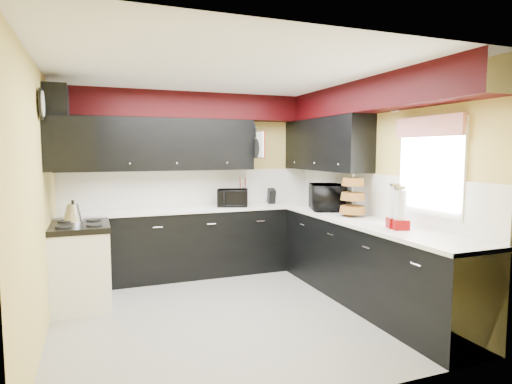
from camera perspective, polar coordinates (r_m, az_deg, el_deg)
ground at (r=4.76m, az=-3.22°, el=-15.61°), size 3.60×3.60×0.00m
wall_back at (r=6.20m, az=-8.34°, el=1.15°), size 3.60×0.06×2.50m
wall_right at (r=5.29m, az=15.62°, el=0.27°), size 0.06×3.60×2.50m
wall_left at (r=4.28m, az=-26.93°, el=-1.30°), size 0.06×3.60×2.50m
ceiling at (r=4.51m, az=-3.40°, el=15.55°), size 3.60×3.60×0.06m
cab_back at (r=6.02m, az=-7.61°, el=-6.66°), size 3.60×0.60×0.90m
cab_right at (r=5.01m, az=14.65°, el=-9.28°), size 0.60×3.00×0.90m
counter_back at (r=5.94m, az=-7.67°, el=-2.22°), size 3.62×0.64×0.04m
counter_right at (r=4.91m, az=14.78°, el=-3.97°), size 0.64×3.02×0.04m
splash_back at (r=6.19m, az=-8.31°, el=0.59°), size 3.60×0.02×0.50m
splash_right at (r=5.29m, az=15.52°, el=-0.38°), size 0.02×3.60×0.50m
upper_back at (r=5.92m, az=-12.80°, el=6.20°), size 2.60×0.35×0.70m
upper_right at (r=5.93m, az=9.18°, el=6.27°), size 0.35×1.80×0.70m
soffit_back at (r=6.04m, az=-8.10°, el=11.26°), size 3.60×0.36×0.35m
soffit_right at (r=5.06m, az=15.50°, el=12.26°), size 0.36×3.24×0.35m
stove at (r=5.15m, az=-22.29°, el=-9.35°), size 0.60×0.75×0.86m
cooktop at (r=5.05m, az=-22.48°, el=-4.29°), size 0.62×0.77×0.06m
hood at (r=4.99m, az=-23.43°, el=5.82°), size 0.50×0.78×0.55m
hood_duct at (r=5.02m, az=-25.12°, el=10.56°), size 0.24×0.40×0.40m
window at (r=4.57m, az=22.29°, el=3.05°), size 0.03×0.86×0.96m
valance at (r=4.54m, az=21.96°, el=8.11°), size 0.04×0.88×0.20m
pan_top at (r=6.18m, az=-0.41°, el=8.16°), size 0.03×0.22×0.40m
pan_mid at (r=6.05m, az=0.03°, el=5.85°), size 0.03×0.28×0.46m
pan_low at (r=6.29m, az=-0.82°, el=5.56°), size 0.03×0.24×0.42m
cut_board at (r=5.94m, az=0.53°, el=6.33°), size 0.03×0.26×0.35m
baskets at (r=5.18m, az=12.78°, el=-0.55°), size 0.27×0.27×0.50m
clock at (r=4.53m, az=-26.71°, el=10.47°), size 0.03×0.30×0.30m
deco_plate at (r=5.00m, az=18.07°, el=11.40°), size 0.03×0.24×0.24m
toaster_oven at (r=5.98m, az=-3.12°, el=-0.77°), size 0.51×0.47×0.24m
microwave at (r=5.71m, az=9.44°, el=-0.66°), size 0.60×0.71×0.34m
utensil_crock at (r=6.15m, az=-1.77°, el=-0.97°), size 0.20×0.20×0.16m
knife_block at (r=6.29m, az=2.07°, el=-0.58°), size 0.12×0.15×0.22m
kettle at (r=5.27m, az=-23.20°, el=-2.53°), size 0.23×0.23×0.20m
dispenser_a at (r=4.43m, az=18.69°, el=-2.14°), size 0.19×0.19×0.41m
dispenser_b at (r=4.51m, az=18.16°, el=-1.86°), size 0.21×0.21×0.43m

